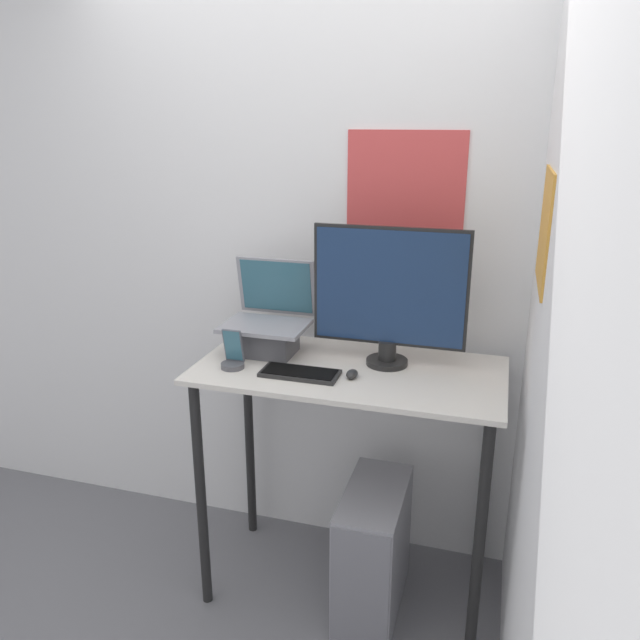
{
  "coord_description": "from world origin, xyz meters",
  "views": [
    {
      "loc": [
        0.52,
        -1.83,
        1.9
      ],
      "look_at": [
        -0.12,
        0.29,
        1.18
      ],
      "focal_mm": 35.0,
      "sensor_mm": 36.0,
      "label": 1
    }
  ],
  "objects_px": {
    "laptop": "(267,329)",
    "monitor": "(389,297)",
    "computer_tower": "(373,549)",
    "mouse": "(352,374)",
    "cell_phone": "(233,358)",
    "keyboard": "(300,373)"
  },
  "relations": [
    {
      "from": "monitor",
      "to": "keyboard",
      "type": "height_order",
      "value": "monitor"
    },
    {
      "from": "monitor",
      "to": "cell_phone",
      "type": "height_order",
      "value": "monitor"
    },
    {
      "from": "laptop",
      "to": "keyboard",
      "type": "bearing_deg",
      "value": -43.9
    },
    {
      "from": "keyboard",
      "to": "monitor",
      "type": "bearing_deg",
      "value": 34.75
    },
    {
      "from": "cell_phone",
      "to": "keyboard",
      "type": "bearing_deg",
      "value": 0.3
    },
    {
      "from": "keyboard",
      "to": "computer_tower",
      "type": "height_order",
      "value": "keyboard"
    },
    {
      "from": "laptop",
      "to": "computer_tower",
      "type": "distance_m",
      "value": 0.97
    },
    {
      "from": "cell_phone",
      "to": "laptop",
      "type": "bearing_deg",
      "value": 72.18
    },
    {
      "from": "cell_phone",
      "to": "computer_tower",
      "type": "relative_size",
      "value": 0.29
    },
    {
      "from": "computer_tower",
      "to": "mouse",
      "type": "bearing_deg",
      "value": -166.61
    },
    {
      "from": "monitor",
      "to": "cell_phone",
      "type": "relative_size",
      "value": 3.82
    },
    {
      "from": "laptop",
      "to": "keyboard",
      "type": "relative_size",
      "value": 1.25
    },
    {
      "from": "laptop",
      "to": "mouse",
      "type": "xyz_separation_m",
      "value": [
        0.39,
        -0.17,
        -0.08
      ]
    },
    {
      "from": "cell_phone",
      "to": "monitor",
      "type": "bearing_deg",
      "value": 19.91
    },
    {
      "from": "monitor",
      "to": "mouse",
      "type": "bearing_deg",
      "value": -119.8
    },
    {
      "from": "mouse",
      "to": "computer_tower",
      "type": "relative_size",
      "value": 0.13
    },
    {
      "from": "keyboard",
      "to": "mouse",
      "type": "height_order",
      "value": "mouse"
    },
    {
      "from": "laptop",
      "to": "monitor",
      "type": "distance_m",
      "value": 0.52
    },
    {
      "from": "laptop",
      "to": "monitor",
      "type": "height_order",
      "value": "monitor"
    },
    {
      "from": "mouse",
      "to": "computer_tower",
      "type": "distance_m",
      "value": 0.76
    },
    {
      "from": "laptop",
      "to": "keyboard",
      "type": "height_order",
      "value": "laptop"
    },
    {
      "from": "monitor",
      "to": "keyboard",
      "type": "distance_m",
      "value": 0.43
    }
  ]
}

